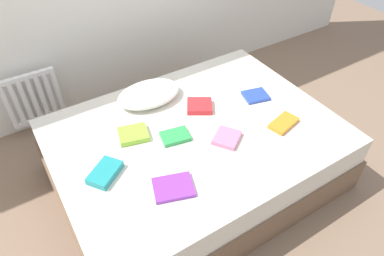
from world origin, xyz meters
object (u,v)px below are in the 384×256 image
Objects in this scene: textbook_blue at (256,96)px; textbook_orange at (283,123)px; bed at (195,155)px; textbook_pink at (227,138)px; textbook_red at (199,106)px; textbook_lime at (133,134)px; textbook_green at (175,136)px; textbook_teal at (105,173)px; textbook_purple at (173,187)px; radiator at (34,99)px; pillow at (149,94)px.

textbook_orange is at bearing -82.82° from textbook_blue.
bed is 10.99× the size of textbook_pink.
textbook_lime is at bearing -146.13° from textbook_red.
textbook_pink reaches higher than textbook_green.
textbook_orange is 1.28m from textbook_teal.
textbook_pink is 0.83m from textbook_teal.
textbook_lime is at bearing 140.75° from textbook_orange.
textbook_lime is at bearing 109.54° from textbook_purple.
textbook_lime is 0.29m from textbook_green.
textbook_blue is at bearing 17.46° from textbook_red.
radiator is 2.19× the size of textbook_teal.
textbook_purple is 0.55m from textbook_pink.
pillow is 1.03m from textbook_orange.
textbook_green is (0.24, -0.16, -0.01)m from textbook_lime.
textbook_red is (-0.41, 0.48, 0.01)m from textbook_orange.
bed is at bearing 139.21° from textbook_orange.
textbook_orange is (0.56, -0.28, 0.27)m from bed.
textbook_blue is (0.61, 0.08, 0.27)m from bed.
radiator is at bearing 120.18° from textbook_orange.
radiator is 2.07m from textbook_orange.
textbook_blue is 1.01× the size of textbook_red.
pillow is at bearing 103.45° from bed.
textbook_teal is at bearing 155.69° from textbook_orange.
textbook_lime is (0.48, -1.03, 0.17)m from radiator.
textbook_green is 0.37m from textbook_red.
textbook_purple is 1.22× the size of textbook_green.
textbook_green reaches higher than textbook_blue.
bed is 0.75m from textbook_teal.
textbook_purple is at bearing -107.68° from pillow.
textbook_red reaches higher than textbook_lime.
textbook_purple is 0.44m from textbook_teal.
radiator is 1.87m from textbook_blue.
textbook_red is (0.15, 0.19, 0.27)m from bed.
textbook_purple is (0.49, -1.57, 0.16)m from radiator.
bed is 0.31m from textbook_green.
textbook_purple is 1.26× the size of textbook_blue.
pillow is at bearing 7.60° from textbook_teal.
textbook_red is at bearing 64.11° from textbook_purple.
textbook_purple is 1.19× the size of textbook_lime.
pillow reaches higher than textbook_purple.
textbook_lime is at bearing -131.64° from pillow.
textbook_blue is at bearing 9.10° from textbook_lime.
textbook_red is at bearing -44.38° from radiator.
textbook_red is at bearing 116.67° from textbook_orange.
radiator reaches higher than textbook_orange.
textbook_orange is 1.20× the size of textbook_blue.
pillow reaches higher than textbook_orange.
textbook_orange is at bearing -46.49° from textbook_pink.
textbook_pink reaches higher than bed.
textbook_lime is (-0.96, 0.46, 0.00)m from textbook_orange.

